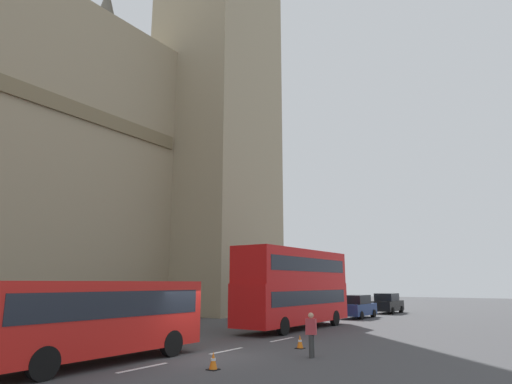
% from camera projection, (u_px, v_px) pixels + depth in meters
% --- Properties ---
extents(ground_plane, '(160.00, 160.00, 0.00)m').
position_uv_depth(ground_plane, '(199.00, 357.00, 17.18)').
color(ground_plane, '#424244').
extents(lane_centre_marking, '(25.20, 0.16, 0.01)m').
position_uv_depth(lane_centre_marking, '(83.00, 380.00, 13.05)').
color(lane_centre_marking, silver).
rests_on(lane_centre_marking, ground_plane).
extents(double_decker_bus, '(10.66, 2.54, 4.90)m').
position_uv_depth(double_decker_bus, '(295.00, 285.00, 27.99)').
color(double_decker_bus, red).
rests_on(double_decker_bus, ground_plane).
extents(sedan_lead, '(4.40, 1.86, 1.85)m').
position_uv_depth(sedan_lead, '(357.00, 307.00, 36.11)').
color(sedan_lead, navy).
rests_on(sedan_lead, ground_plane).
extents(sedan_trailing, '(4.40, 1.86, 1.85)m').
position_uv_depth(sedan_trailing, '(388.00, 303.00, 41.89)').
color(sedan_trailing, black).
rests_on(sedan_trailing, ground_plane).
extents(traffic_cone_west, '(0.36, 0.36, 0.58)m').
position_uv_depth(traffic_cone_west, '(213.00, 361.00, 14.61)').
color(traffic_cone_west, black).
rests_on(traffic_cone_west, ground_plane).
extents(traffic_cone_middle, '(0.36, 0.36, 0.58)m').
position_uv_depth(traffic_cone_middle, '(300.00, 342.00, 19.33)').
color(traffic_cone_middle, black).
rests_on(traffic_cone_middle, ground_plane).
extents(pedestrian_near_cones, '(0.35, 0.44, 1.69)m').
position_uv_depth(pedestrian_near_cones, '(311.00, 333.00, 17.10)').
color(pedestrian_near_cones, '#333333').
rests_on(pedestrian_near_cones, ground_plane).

